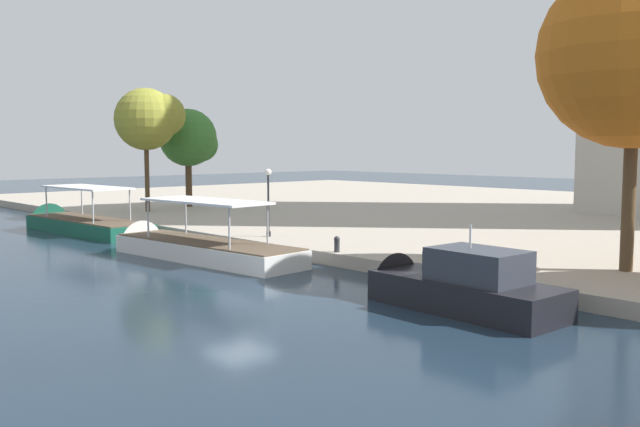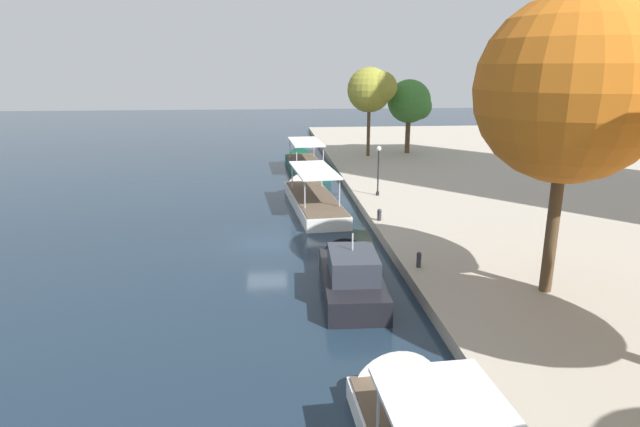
{
  "view_description": "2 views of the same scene",
  "coord_description": "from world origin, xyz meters",
  "px_view_note": "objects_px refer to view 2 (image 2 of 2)",
  "views": [
    {
      "loc": [
        22.36,
        -16.26,
        5.82
      ],
      "look_at": [
        0.6,
        3.84,
        3.03
      ],
      "focal_mm": 38.88,
      "sensor_mm": 36.0,
      "label": 1
    },
    {
      "loc": [
        31.34,
        0.4,
        10.62
      ],
      "look_at": [
        -0.26,
        3.41,
        1.79
      ],
      "focal_mm": 29.56,
      "sensor_mm": 36.0,
      "label": 2
    }
  ],
  "objects_px": {
    "tree_2": "(372,89)",
    "tree_3": "(411,103)",
    "mooring_bollard_1": "(419,259)",
    "tour_boat_0": "(305,166)",
    "tree_0": "(571,92)",
    "lamp_post": "(378,166)",
    "tour_boat_1": "(312,201)",
    "motor_yacht_2": "(350,276)",
    "mooring_bollard_0": "(379,214)"
  },
  "relations": [
    {
      "from": "tree_2",
      "to": "tree_3",
      "type": "distance_m",
      "value": 5.74
    },
    {
      "from": "mooring_bollard_1",
      "to": "tree_2",
      "type": "xyz_separation_m",
      "value": [
        -35.11,
        4.1,
        7.14
      ]
    },
    {
      "from": "tour_boat_0",
      "to": "tree_0",
      "type": "distance_m",
      "value": 36.61
    },
    {
      "from": "mooring_bollard_1",
      "to": "lamp_post",
      "type": "xyz_separation_m",
      "value": [
        -15.85,
        1.06,
        1.96
      ]
    },
    {
      "from": "tour_boat_1",
      "to": "tree_0",
      "type": "bearing_deg",
      "value": -158.73
    },
    {
      "from": "tour_boat_1",
      "to": "tree_0",
      "type": "height_order",
      "value": "tree_0"
    },
    {
      "from": "motor_yacht_2",
      "to": "tree_3",
      "type": "relative_size",
      "value": 0.96
    },
    {
      "from": "tour_boat_0",
      "to": "tour_boat_1",
      "type": "bearing_deg",
      "value": 175.09
    },
    {
      "from": "motor_yacht_2",
      "to": "lamp_post",
      "type": "height_order",
      "value": "lamp_post"
    },
    {
      "from": "mooring_bollard_0",
      "to": "tree_0",
      "type": "height_order",
      "value": "tree_0"
    },
    {
      "from": "tree_0",
      "to": "tour_boat_0",
      "type": "bearing_deg",
      "value": -165.37
    },
    {
      "from": "lamp_post",
      "to": "tree_0",
      "type": "xyz_separation_m",
      "value": [
        19.28,
        4.03,
        6.59
      ]
    },
    {
      "from": "tree_3",
      "to": "tour_boat_0",
      "type": "bearing_deg",
      "value": -64.13
    },
    {
      "from": "mooring_bollard_1",
      "to": "tree_0",
      "type": "bearing_deg",
      "value": 56.04
    },
    {
      "from": "mooring_bollard_0",
      "to": "tree_3",
      "type": "relative_size",
      "value": 0.09
    },
    {
      "from": "tree_3",
      "to": "tree_2",
      "type": "bearing_deg",
      "value": -68.06
    },
    {
      "from": "motor_yacht_2",
      "to": "mooring_bollard_1",
      "type": "relative_size",
      "value": 10.01
    },
    {
      "from": "tree_2",
      "to": "tree_0",
      "type": "bearing_deg",
      "value": 1.48
    },
    {
      "from": "tour_boat_1",
      "to": "tour_boat_0",
      "type": "bearing_deg",
      "value": -6.79
    },
    {
      "from": "mooring_bollard_1",
      "to": "tour_boat_1",
      "type": "bearing_deg",
      "value": -164.51
    },
    {
      "from": "tour_boat_0",
      "to": "motor_yacht_2",
      "type": "height_order",
      "value": "tour_boat_0"
    },
    {
      "from": "mooring_bollard_0",
      "to": "tour_boat_0",
      "type": "bearing_deg",
      "value": -170.83
    },
    {
      "from": "tree_2",
      "to": "mooring_bollard_1",
      "type": "bearing_deg",
      "value": -6.66
    },
    {
      "from": "tour_boat_0",
      "to": "tree_2",
      "type": "bearing_deg",
      "value": -64.95
    },
    {
      "from": "motor_yacht_2",
      "to": "tree_2",
      "type": "height_order",
      "value": "tree_2"
    },
    {
      "from": "tree_2",
      "to": "motor_yacht_2",
      "type": "bearing_deg",
      "value": -12.25
    },
    {
      "from": "mooring_bollard_1",
      "to": "tree_0",
      "type": "distance_m",
      "value": 10.53
    },
    {
      "from": "motor_yacht_2",
      "to": "tree_2",
      "type": "distance_m",
      "value": 37.6
    },
    {
      "from": "tour_boat_0",
      "to": "mooring_bollard_0",
      "type": "bearing_deg",
      "value": -174.05
    },
    {
      "from": "tree_2",
      "to": "tree_3",
      "type": "bearing_deg",
      "value": 111.94
    },
    {
      "from": "mooring_bollard_0",
      "to": "lamp_post",
      "type": "relative_size",
      "value": 0.2
    },
    {
      "from": "mooring_bollard_1",
      "to": "tree_3",
      "type": "height_order",
      "value": "tree_3"
    },
    {
      "from": "tour_boat_0",
      "to": "tree_2",
      "type": "distance_m",
      "value": 11.96
    },
    {
      "from": "lamp_post",
      "to": "tree_3",
      "type": "xyz_separation_m",
      "value": [
        -21.31,
        8.12,
        3.47
      ]
    },
    {
      "from": "mooring_bollard_0",
      "to": "tree_2",
      "type": "height_order",
      "value": "tree_2"
    },
    {
      "from": "motor_yacht_2",
      "to": "mooring_bollard_1",
      "type": "xyz_separation_m",
      "value": [
        -0.89,
        3.71,
        0.42
      ]
    },
    {
      "from": "tour_boat_1",
      "to": "mooring_bollard_1",
      "type": "height_order",
      "value": "tour_boat_1"
    },
    {
      "from": "lamp_post",
      "to": "tree_0",
      "type": "bearing_deg",
      "value": 11.82
    },
    {
      "from": "tour_boat_0",
      "to": "mooring_bollard_0",
      "type": "height_order",
      "value": "tour_boat_0"
    },
    {
      "from": "motor_yacht_2",
      "to": "tree_2",
      "type": "xyz_separation_m",
      "value": [
        -36.0,
        7.82,
        7.56
      ]
    },
    {
      "from": "tour_boat_1",
      "to": "motor_yacht_2",
      "type": "height_order",
      "value": "tour_boat_1"
    },
    {
      "from": "motor_yacht_2",
      "to": "tree_0",
      "type": "height_order",
      "value": "tree_0"
    },
    {
      "from": "mooring_bollard_1",
      "to": "tree_2",
      "type": "distance_m",
      "value": 36.06
    },
    {
      "from": "tour_boat_1",
      "to": "tree_3",
      "type": "distance_m",
      "value": 26.21
    },
    {
      "from": "lamp_post",
      "to": "mooring_bollard_0",
      "type": "bearing_deg",
      "value": -10.59
    },
    {
      "from": "motor_yacht_2",
      "to": "tree_0",
      "type": "relative_size",
      "value": 0.64
    },
    {
      "from": "tour_boat_1",
      "to": "mooring_bollard_0",
      "type": "distance_m",
      "value": 7.97
    },
    {
      "from": "motor_yacht_2",
      "to": "mooring_bollard_0",
      "type": "height_order",
      "value": "motor_yacht_2"
    },
    {
      "from": "mooring_bollard_0",
      "to": "mooring_bollard_1",
      "type": "relative_size",
      "value": 0.97
    },
    {
      "from": "mooring_bollard_0",
      "to": "tree_2",
      "type": "relative_size",
      "value": 0.08
    }
  ]
}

